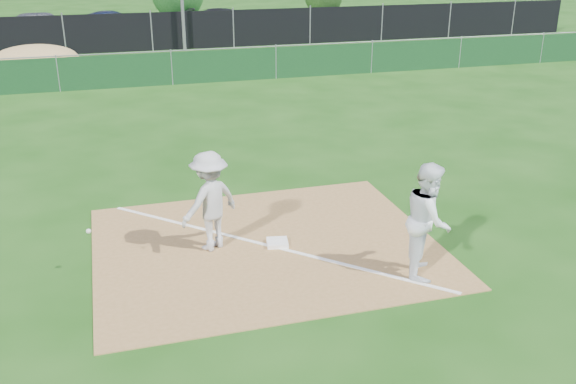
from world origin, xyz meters
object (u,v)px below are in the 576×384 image
object	(u,v)px
first_base	(277,243)
car_right	(227,20)
runner	(428,219)
car_mid	(112,26)
car_left	(45,26)
play_at_first	(210,201)

from	to	relation	value
first_base	car_right	bearing A→B (deg)	80.64
runner	car_mid	bearing A→B (deg)	34.93
car_left	car_right	size ratio (longest dim) A/B	1.01
play_at_first	car_mid	distance (m)	26.15
car_mid	first_base	bearing A→B (deg)	-155.05
runner	car_mid	world-z (taller)	runner
first_base	car_left	bearing A→B (deg)	101.25
car_mid	car_right	world-z (taller)	car_mid
runner	car_left	distance (m)	29.37
play_at_first	car_right	size ratio (longest dim) A/B	0.61
runner	car_left	size ratio (longest dim) A/B	0.42
first_base	car_right	world-z (taller)	car_right
runner	car_left	world-z (taller)	runner
first_base	car_right	size ratio (longest dim) A/B	0.08
first_base	car_mid	bearing A→B (deg)	94.18
play_at_first	car_right	bearing A→B (deg)	78.23
first_base	runner	size ratio (longest dim) A/B	0.20
play_at_first	car_left	size ratio (longest dim) A/B	0.60
first_base	car_mid	xyz separation A→B (m)	(-1.93, 26.36, 0.66)
first_base	car_mid	size ratio (longest dim) A/B	0.09
car_mid	car_right	xyz separation A→B (m)	(6.44, 0.99, -0.05)
first_base	car_mid	distance (m)	26.44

